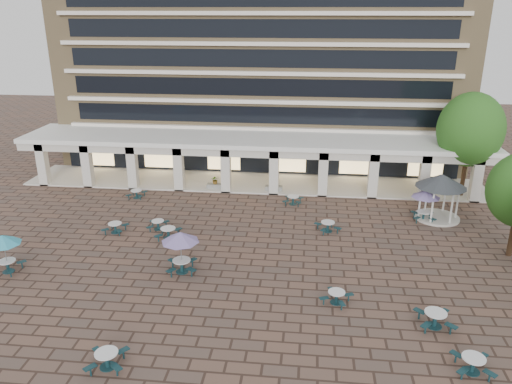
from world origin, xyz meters
TOP-DOWN VIEW (x-y plane):
  - ground at (0.00, 0.00)m, footprint 120.00×120.00m
  - apartment_building at (0.00, 25.47)m, footprint 40.00×15.50m
  - retail_arcade at (0.00, 14.80)m, footprint 42.00×6.60m
  - picnic_table_1 at (-3.64, -11.00)m, footprint 1.93×1.93m
  - picnic_table_2 at (6.89, -4.54)m, footprint 1.95×1.95m
  - picnic_table_3 at (12.70, -9.51)m, footprint 1.79×1.79m
  - picnic_table_4 at (-13.12, -3.27)m, footprint 2.14×2.14m
  - picnic_table_5 at (-8.69, 3.01)m, footprint 1.71×1.71m
  - picnic_table_6 at (-2.44, -2.12)m, footprint 2.33×2.33m
  - picnic_table_7 at (11.79, -6.19)m, footprint 1.98×1.98m
  - picnic_table_8 at (-5.77, 3.90)m, footprint 1.65×1.65m
  - picnic_table_9 at (-4.59, 2.48)m, footprint 1.86×1.86m
  - picnic_table_10 at (6.63, 4.91)m, footprint 2.01×2.01m
  - picnic_table_11 at (13.94, 7.63)m, footprint 2.17×2.17m
  - picnic_table_12 at (-9.51, 10.00)m, footprint 1.59×1.59m
  - picnic_table_13 at (3.90, 10.00)m, footprint 1.76×1.76m
  - gazebo at (15.10, 8.25)m, footprint 3.83×3.83m
  - tree_east_c at (18.27, 13.48)m, footprint 5.40×5.40m
  - planter_left at (-3.18, 12.90)m, footprint 1.50×0.75m
  - planter_right at (2.08, 12.90)m, footprint 1.50×0.67m

SIDE VIEW (x-z plane):
  - ground at x=0.00m, z-range 0.00..0.00m
  - picnic_table_8 at x=-5.77m, z-range 0.07..0.75m
  - picnic_table_12 at x=-9.51m, z-range 0.07..0.76m
  - picnic_table_2 at x=6.89m, z-range 0.07..0.78m
  - picnic_table_13 at x=3.90m, z-range 0.07..0.79m
  - picnic_table_5 at x=-8.69m, z-range 0.07..0.80m
  - picnic_table_10 at x=6.63m, z-range 0.07..0.82m
  - picnic_table_3 at x=12.70m, z-range 0.08..0.86m
  - picnic_table_9 at x=-4.59m, z-range 0.08..0.87m
  - picnic_table_1 at x=-3.64m, z-range 0.08..0.88m
  - picnic_table_7 at x=11.79m, z-range 0.08..0.93m
  - planter_left at x=-3.18m, z-range -0.12..1.15m
  - planter_right at x=2.08m, z-range -0.12..1.17m
  - picnic_table_4 at x=-13.12m, z-range 0.86..3.33m
  - picnic_table_11 at x=13.94m, z-range 0.87..3.38m
  - picnic_table_6 at x=-2.44m, z-range 0.94..3.62m
  - gazebo at x=15.10m, z-range 0.90..4.46m
  - retail_arcade at x=0.00m, z-range 0.80..5.20m
  - tree_east_c at x=18.27m, z-range 1.38..10.37m
  - apartment_building at x=0.00m, z-range 0.00..25.20m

